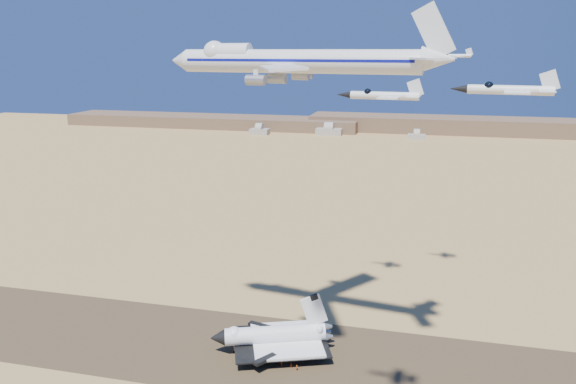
% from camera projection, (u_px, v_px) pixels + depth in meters
% --- Properties ---
extents(ground, '(1200.00, 1200.00, 0.00)m').
position_uv_depth(ground, '(258.00, 353.00, 183.81)').
color(ground, tan).
rests_on(ground, ground).
extents(runway, '(600.00, 50.00, 0.06)m').
position_uv_depth(runway, '(258.00, 352.00, 183.81)').
color(runway, '#4F3D27').
rests_on(runway, ground).
extents(ridgeline, '(960.00, 90.00, 18.00)m').
position_uv_depth(ridgeline, '(440.00, 127.00, 663.03)').
color(ridgeline, brown).
rests_on(ridgeline, ground).
extents(hangars, '(200.50, 29.50, 30.00)m').
position_uv_depth(hangars, '(325.00, 131.00, 647.72)').
color(hangars, '#B4AFA0').
rests_on(hangars, ground).
extents(shuttle, '(40.50, 33.38, 19.70)m').
position_uv_depth(shuttle, '(274.00, 336.00, 183.48)').
color(shuttle, white).
rests_on(shuttle, runway).
extents(carrier_747, '(81.41, 62.39, 20.21)m').
position_uv_depth(carrier_747, '(288.00, 61.00, 153.67)').
color(carrier_747, silver).
extents(crew_a, '(0.47, 0.70, 1.87)m').
position_uv_depth(crew_a, '(297.00, 368.00, 173.22)').
color(crew_a, '#F4500E').
rests_on(crew_a, runway).
extents(crew_b, '(0.85, 1.04, 1.87)m').
position_uv_depth(crew_b, '(282.00, 363.00, 175.68)').
color(crew_b, '#F4500E').
rests_on(crew_b, runway).
extents(crew_c, '(1.14, 1.23, 1.91)m').
position_uv_depth(crew_c, '(291.00, 365.00, 174.68)').
color(crew_c, '#F4500E').
rests_on(crew_c, runway).
extents(chase_jet_a, '(16.03, 8.70, 3.99)m').
position_uv_depth(chase_jet_a, '(383.00, 95.00, 103.31)').
color(chase_jet_a, silver).
extents(chase_jet_b, '(15.38, 8.52, 3.84)m').
position_uv_depth(chase_jet_b, '(508.00, 90.00, 83.82)').
color(chase_jet_b, silver).
extents(chase_jet_d, '(14.50, 8.04, 3.62)m').
position_uv_depth(chase_jet_d, '(378.00, 63.00, 189.64)').
color(chase_jet_d, silver).
extents(chase_jet_e, '(14.08, 7.42, 3.51)m').
position_uv_depth(chase_jet_e, '(454.00, 56.00, 199.46)').
color(chase_jet_e, silver).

